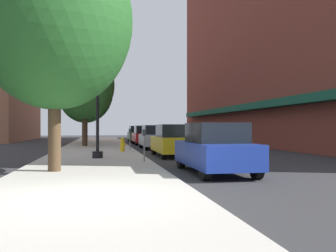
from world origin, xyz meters
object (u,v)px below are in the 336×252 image
object	(u,v)px
parking_meter_near	(130,137)
parking_meter_far	(144,141)
tree_far	(55,21)
car_red	(144,135)
tree_near	(85,85)
tree_mid	(85,91)
car_blue	(215,149)
car_yellow	(173,141)
fire_hydrant	(122,145)
car_silver	(155,137)
car_green	(137,134)
lamppost	(98,90)

from	to	relation	value
parking_meter_near	parking_meter_far	size ratio (longest dim) A/B	1.00
tree_far	car_red	world-z (taller)	tree_far
tree_near	tree_mid	world-z (taller)	tree_mid
car_blue	car_yellow	size ratio (longest dim) A/B	1.00
fire_hydrant	parking_meter_near	world-z (taller)	parking_meter_near
tree_mid	car_blue	bearing A→B (deg)	-77.47
fire_hydrant	car_blue	world-z (taller)	car_blue
car_silver	car_yellow	bearing A→B (deg)	-88.15
tree_mid	car_red	bearing A→B (deg)	-26.80
parking_meter_far	tree_near	distance (m)	14.02
car_yellow	car_green	size ratio (longest dim) A/B	1.00
car_blue	car_silver	xyz separation A→B (m)	(0.00, 13.90, 0.00)
tree_near	car_yellow	bearing A→B (deg)	-62.54
tree_mid	car_green	bearing A→B (deg)	32.52
parking_meter_near	tree_near	distance (m)	7.29
lamppost	car_yellow	bearing A→B (deg)	23.61
parking_meter_near	parking_meter_far	distance (m)	7.64
lamppost	car_yellow	world-z (taller)	lamppost
car_red	fire_hydrant	bearing A→B (deg)	-101.10
parking_meter_far	car_yellow	world-z (taller)	car_yellow
car_red	car_silver	bearing A→B (deg)	-88.16
lamppost	car_green	xyz separation A→B (m)	(3.84, 20.85, -2.39)
lamppost	parking_meter_far	xyz separation A→B (m)	(1.89, -2.12, -2.25)
parking_meter_far	car_silver	xyz separation A→B (m)	(1.95, 10.63, -0.14)
parking_meter_near	tree_mid	world-z (taller)	tree_mid
fire_hydrant	car_blue	size ratio (longest dim) A/B	0.18
parking_meter_far	tree_far	xyz separation A→B (m)	(-3.19, -2.72, 3.97)
tree_near	car_blue	world-z (taller)	tree_near
tree_near	tree_far	size ratio (longest dim) A/B	0.92
parking_meter_near	car_red	size ratio (longest dim) A/B	0.30
car_red	car_blue	bearing A→B (deg)	-88.16
tree_mid	car_red	size ratio (longest dim) A/B	1.77
parking_meter_far	car_silver	distance (m)	10.81
tree_near	car_silver	xyz separation A→B (m)	(4.89, -2.57, -3.84)
tree_near	car_yellow	world-z (taller)	tree_near
parking_meter_near	car_silver	size ratio (longest dim) A/B	0.30
tree_far	car_blue	xyz separation A→B (m)	(5.14, -0.55, -4.11)
lamppost	car_green	size ratio (longest dim) A/B	1.37
parking_meter_near	car_yellow	world-z (taller)	car_yellow
car_yellow	lamppost	bearing A→B (deg)	-156.54
lamppost	parking_meter_near	bearing A→B (deg)	71.13
parking_meter_near	tree_mid	distance (m)	13.06
car_yellow	car_blue	bearing A→B (deg)	-90.15
fire_hydrant	tree_mid	distance (m)	14.26
car_red	car_green	size ratio (longest dim) A/B	1.00
car_silver	car_red	size ratio (longest dim) A/B	1.00
tree_far	car_yellow	bearing A→B (deg)	51.70
car_green	lamppost	bearing A→B (deg)	-101.26
lamppost	car_blue	xyz separation A→B (m)	(3.84, -5.39, -2.39)
parking_meter_far	tree_mid	bearing A→B (deg)	99.09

